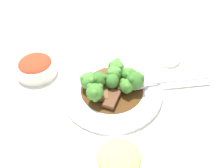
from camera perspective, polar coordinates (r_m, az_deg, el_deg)
name	(u,v)px	position (r m, az deg, el deg)	size (l,w,h in m)	color
ground_plane	(112,93)	(0.69, 0.00, -1.98)	(4.00, 4.00, 0.00)	silver
main_plate	(112,90)	(0.68, 0.00, -1.41)	(0.26, 0.26, 0.02)	white
beef_strip_0	(112,99)	(0.64, -0.04, -3.23)	(0.04, 0.06, 0.01)	#56331E
beef_strip_1	(99,78)	(0.69, -2.90, 1.41)	(0.07, 0.07, 0.02)	brown
beef_strip_2	(121,84)	(0.67, 1.90, 0.06)	(0.05, 0.05, 0.02)	brown
beef_strip_3	(102,93)	(0.65, -2.24, -1.91)	(0.04, 0.05, 0.01)	brown
broccoli_floret_0	(135,80)	(0.65, 5.07, 0.90)	(0.05, 0.05, 0.05)	#8EB756
broccoli_floret_1	(128,74)	(0.68, 3.44, 2.15)	(0.03, 0.03, 0.04)	#8EB756
broccoli_floret_2	(116,67)	(0.69, 0.93, 3.69)	(0.04, 0.04, 0.05)	#8EB756
broccoli_floret_3	(99,79)	(0.65, -2.85, 1.03)	(0.04, 0.04, 0.05)	#8EB756
broccoli_floret_4	(127,86)	(0.65, 3.24, -0.38)	(0.04, 0.04, 0.04)	#8EB756
broccoli_floret_5	(89,80)	(0.66, -5.09, 0.79)	(0.04, 0.04, 0.05)	#7FA84C
broccoli_floret_6	(114,73)	(0.67, 0.41, 2.36)	(0.04, 0.04, 0.05)	#7FA84C
broccoli_floret_7	(95,92)	(0.62, -3.74, -1.69)	(0.04, 0.04, 0.05)	#8EB756
broccoli_floret_8	(112,80)	(0.66, -0.06, 0.96)	(0.04, 0.04, 0.04)	#8EB756
serving_spoon	(146,83)	(0.68, 7.40, 0.21)	(0.22, 0.10, 0.01)	#B7B7BC
side_bowl_kimchi	(36,66)	(0.76, -16.26, 3.68)	(0.11, 0.11, 0.05)	white
side_bowl_appetizer	(119,162)	(0.54, 1.53, -16.68)	(0.11, 0.11, 0.06)	white
sauce_dish	(168,59)	(0.79, 12.09, 5.44)	(0.07, 0.07, 0.01)	white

